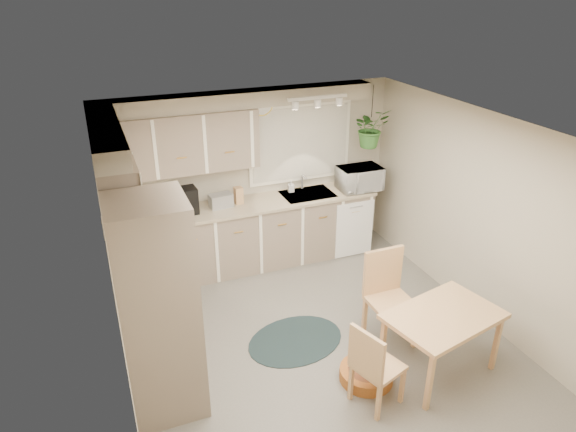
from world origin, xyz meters
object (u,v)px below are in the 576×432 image
Objects in this scene: chair_back at (392,301)px; braided_rug at (295,340)px; dining_table at (440,343)px; pet_bed at (366,374)px; microwave at (360,176)px; chair_left at (378,364)px.

braided_rug is at bearing -20.71° from chair_back.
dining_table is 0.81m from pet_bed.
dining_table is at bearing 108.85° from chair_back.
microwave reaches higher than dining_table.
microwave reaches higher than pet_bed.
dining_table is at bearing -11.15° from pet_bed.
microwave is (1.23, 2.50, 1.08)m from pet_bed.
microwave reaches higher than chair_back.
chair_back is 1.16m from braided_rug.
chair_left is (-0.80, -0.14, 0.10)m from dining_table.
dining_table is 1.06× the size of chair_back.
chair_back is at bearing -108.19° from microwave.
dining_table is 2.81m from microwave.
chair_back is 0.95× the size of braided_rug.
pet_bed is (0.06, 0.28, -0.38)m from chair_left.
braided_rug is 0.93m from pet_bed.
microwave is at bearing 136.25° from chair_left.
dining_table is at bearing -99.94° from microwave.
chair_left is 1.64× the size of pet_bed.
chair_back reaches higher than chair_left.
chair_back is at bearing -20.68° from braided_rug.
braided_rug is at bearing -134.11° from microwave.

